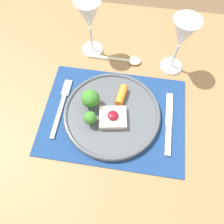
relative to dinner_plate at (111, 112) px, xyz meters
The scene contains 9 objects.
ground_plane 0.77m from the dinner_plate, ahead, with size 8.00×8.00×0.00m, color brown.
dining_table 0.12m from the dinner_plate, ahead, with size 1.11×1.04×0.76m.
placemat 0.02m from the dinner_plate, ahead, with size 0.44×0.33×0.00m, color navy.
dinner_plate is the anchor object (origin of this frame).
fork 0.16m from the dinner_plate, behind, with size 0.02×0.21×0.01m.
knife 0.18m from the dinner_plate, ahead, with size 0.02×0.21×0.01m.
spoon 0.22m from the dinner_plate, 84.25° to the left, with size 0.19×0.04×0.01m.
wine_glass_near 0.31m from the dinner_plate, 50.77° to the left, with size 0.08×0.08×0.20m.
wine_glass_far 0.30m from the dinner_plate, 112.84° to the left, with size 0.08×0.08×0.20m.
Camera 1 is at (0.04, -0.29, 1.37)m, focal length 35.00 mm.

